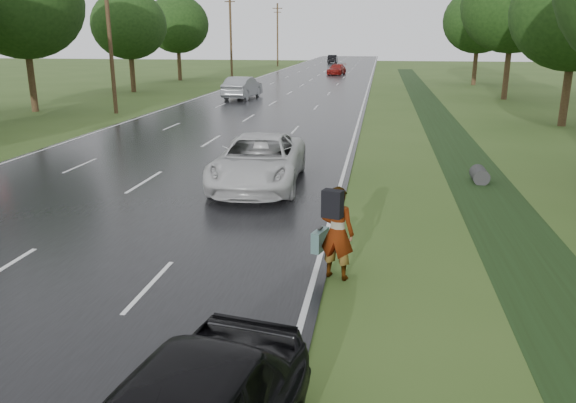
% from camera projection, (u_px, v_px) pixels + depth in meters
% --- Properties ---
extents(road, '(14.00, 180.00, 0.04)m').
position_uv_depth(road, '(298.00, 88.00, 54.51)').
color(road, black).
rests_on(road, ground).
extents(edge_stripe_east, '(0.12, 180.00, 0.01)m').
position_uv_depth(edge_stripe_east, '(368.00, 89.00, 53.46)').
color(edge_stripe_east, silver).
rests_on(edge_stripe_east, road).
extents(edge_stripe_west, '(0.12, 180.00, 0.01)m').
position_uv_depth(edge_stripe_west, '(230.00, 87.00, 55.54)').
color(edge_stripe_west, silver).
rests_on(edge_stripe_west, road).
extents(center_line, '(0.12, 180.00, 0.01)m').
position_uv_depth(center_line, '(298.00, 88.00, 54.50)').
color(center_line, silver).
rests_on(center_line, road).
extents(drainage_ditch, '(2.20, 120.00, 0.56)m').
position_uv_depth(drainage_ditch, '(450.00, 138.00, 27.85)').
color(drainage_ditch, black).
rests_on(drainage_ditch, ground).
extents(utility_pole_mid, '(1.60, 0.26, 10.00)m').
position_uv_depth(utility_pole_mid, '(109.00, 31.00, 35.52)').
color(utility_pole_mid, '#3D2719').
rests_on(utility_pole_mid, ground).
extents(utility_pole_far, '(1.60, 0.26, 10.00)m').
position_uv_depth(utility_pole_far, '(231.00, 33.00, 63.92)').
color(utility_pole_far, '#3D2719').
rests_on(utility_pole_far, ground).
extents(utility_pole_distant, '(1.60, 0.26, 10.00)m').
position_uv_depth(utility_pole_distant, '(277.00, 34.00, 92.31)').
color(utility_pole_distant, '#3D2719').
rests_on(utility_pole_distant, ground).
extents(tree_east_d, '(8.00, 8.00, 10.76)m').
position_uv_depth(tree_east_d, '(514.00, 5.00, 43.12)').
color(tree_east_d, '#3D2719').
rests_on(tree_east_d, ground).
extents(tree_east_f, '(7.20, 7.20, 9.62)m').
position_uv_depth(tree_east_f, '(479.00, 21.00, 56.64)').
color(tree_east_f, '#3D2719').
rests_on(tree_east_f, ground).
extents(tree_west_c, '(7.80, 7.80, 10.43)m').
position_uv_depth(tree_west_c, '(22.00, 3.00, 35.92)').
color(tree_west_c, '#3D2719').
rests_on(tree_west_c, ground).
extents(tree_west_d, '(6.60, 6.60, 8.80)m').
position_uv_depth(tree_west_d, '(129.00, 25.00, 49.36)').
color(tree_west_d, '#3D2719').
rests_on(tree_west_d, ground).
extents(tree_west_f, '(7.00, 7.00, 9.29)m').
position_uv_depth(tree_west_f, '(177.00, 24.00, 62.62)').
color(tree_west_f, '#3D2719').
rests_on(tree_west_f, ground).
extents(pedestrian, '(0.97, 0.98, 2.00)m').
position_uv_depth(pedestrian, '(336.00, 231.00, 11.58)').
color(pedestrian, '#A5998C').
rests_on(pedestrian, ground).
extents(white_pickup, '(3.08, 6.14, 1.67)m').
position_uv_depth(white_pickup, '(259.00, 161.00, 18.86)').
color(white_pickup, silver).
rests_on(white_pickup, road).
extents(silver_sedan, '(2.26, 5.42, 1.74)m').
position_uv_depth(silver_sedan, '(243.00, 88.00, 45.14)').
color(silver_sedan, gray).
rests_on(silver_sedan, road).
extents(far_car_red, '(2.48, 4.80, 1.33)m').
position_uv_depth(far_car_red, '(337.00, 69.00, 73.33)').
color(far_car_red, maroon).
rests_on(far_car_red, road).
extents(far_car_dark, '(1.62, 4.58, 1.51)m').
position_uv_depth(far_car_dark, '(333.00, 59.00, 103.51)').
color(far_car_dark, black).
rests_on(far_car_dark, road).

